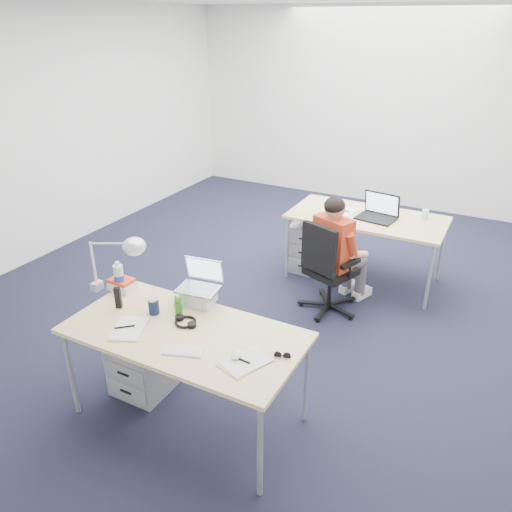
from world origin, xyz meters
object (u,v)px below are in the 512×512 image
at_px(headphones, 186,321).
at_px(far_cup, 425,214).
at_px(sunglasses, 282,355).
at_px(drawer_pedestal_far, 312,245).
at_px(drawer_pedestal_near, 147,355).
at_px(desk_far, 367,220).
at_px(seated_person, 340,252).
at_px(bear_figurine, 178,304).
at_px(dark_laptop, 377,207).
at_px(computer_mouse, 236,355).
at_px(desk_near, 185,337).
at_px(water_bottle, 119,276).
at_px(wireless_keyboard, 183,351).
at_px(cordless_phone, 118,298).
at_px(book_stack, 122,284).
at_px(silver_laptop, 198,284).
at_px(office_chair, 328,286).
at_px(can_koozie, 154,306).
at_px(desk_lamp, 109,262).

height_order(headphones, far_cup, far_cup).
bearing_deg(sunglasses, drawer_pedestal_far, 90.20).
bearing_deg(drawer_pedestal_near, desk_far, 69.39).
bearing_deg(headphones, far_cup, 84.34).
relative_size(seated_person, bear_figurine, 8.37).
height_order(headphones, dark_laptop, dark_laptop).
height_order(desk_far, computer_mouse, computer_mouse).
distance_m(desk_near, water_bottle, 0.80).
bearing_deg(wireless_keyboard, cordless_phone, 144.12).
height_order(headphones, book_stack, book_stack).
bearing_deg(wireless_keyboard, water_bottle, 135.70).
bearing_deg(sunglasses, seated_person, 80.85).
relative_size(seated_person, sunglasses, 10.82).
bearing_deg(wireless_keyboard, sunglasses, 4.01).
bearing_deg(water_bottle, seated_person, 56.76).
bearing_deg(drawer_pedestal_near, book_stack, 157.14).
bearing_deg(cordless_phone, water_bottle, 110.51).
bearing_deg(sunglasses, silver_laptop, 142.12).
bearing_deg(drawer_pedestal_far, seated_person, -49.87).
relative_size(office_chair, water_bottle, 3.88).
xyz_separation_m(desk_near, drawer_pedestal_near, (-0.48, 0.14, -0.41)).
bearing_deg(computer_mouse, drawer_pedestal_far, 89.35).
height_order(drawer_pedestal_near, drawer_pedestal_far, same).
distance_m(office_chair, dark_laptop, 0.99).
height_order(drawer_pedestal_near, computer_mouse, computer_mouse).
xyz_separation_m(desk_far, drawer_pedestal_near, (-0.94, -2.51, -0.41)).
bearing_deg(bear_figurine, can_koozie, -128.12).
bearing_deg(drawer_pedestal_near, cordless_phone, -135.60).
height_order(desk_near, office_chair, office_chair).
bearing_deg(office_chair, book_stack, -105.47).
relative_size(office_chair, book_stack, 4.97).
bearing_deg(silver_laptop, far_cup, 58.20).
xyz_separation_m(office_chair, desk_lamp, (-1.11, -1.69, 0.73)).
bearing_deg(can_koozie, water_bottle, 161.67).
bearing_deg(far_cup, silver_laptop, -114.19).
xyz_separation_m(office_chair, drawer_pedestal_far, (-0.49, 0.80, 0.01)).
relative_size(drawer_pedestal_far, book_stack, 2.92).
relative_size(wireless_keyboard, computer_mouse, 2.47).
xyz_separation_m(silver_laptop, wireless_keyboard, (0.24, -0.54, -0.15)).
height_order(desk_near, desk_far, same).
bearing_deg(desk_lamp, can_koozie, -25.28).
height_order(bear_figurine, book_stack, bear_figurine).
height_order(seated_person, drawer_pedestal_far, seated_person).
bearing_deg(cordless_phone, sunglasses, -17.96).
distance_m(desk_near, dark_laptop, 2.66).
bearing_deg(drawer_pedestal_far, desk_near, -87.08).
height_order(cordless_phone, dark_laptop, dark_laptop).
bearing_deg(desk_lamp, seated_person, 41.45).
xyz_separation_m(desk_near, bear_figurine, (-0.17, 0.17, 0.12)).
distance_m(seated_person, headphones, 1.97).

